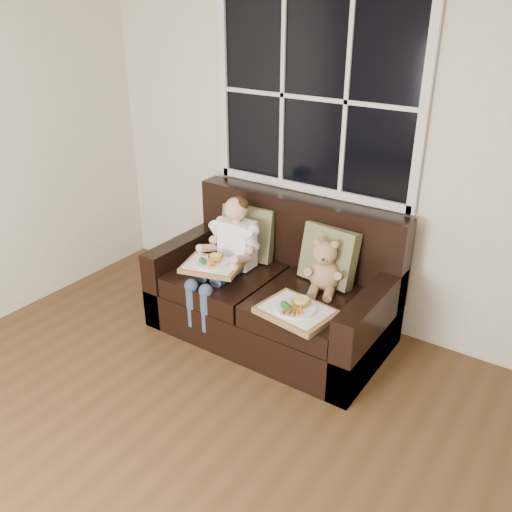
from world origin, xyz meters
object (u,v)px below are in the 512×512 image
Objects in this scene: loveseat at (275,293)px; child at (229,248)px; tray_left at (212,265)px; tray_right at (296,310)px; teddy_bear at (324,269)px.

child is at bearing -160.20° from loveseat.
tray_left is 0.74m from tray_right.
child reaches higher than tray_left.
tray_right is at bearing -18.90° from child.
child is 0.77m from tray_right.
tray_right is at bearing -20.91° from tray_left.
loveseat is at bearing 24.85° from tray_left.
tray_left is at bearing -95.80° from child.
teddy_bear is at bearing 8.90° from tray_left.
loveseat is 3.36× the size of tray_right.
teddy_bear is 0.83× the size of tray_left.
tray_left is (-0.02, -0.18, -0.07)m from child.
loveseat reaches higher than tray_left.
tray_right is at bearing -43.14° from loveseat.
child reaches higher than tray_right.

